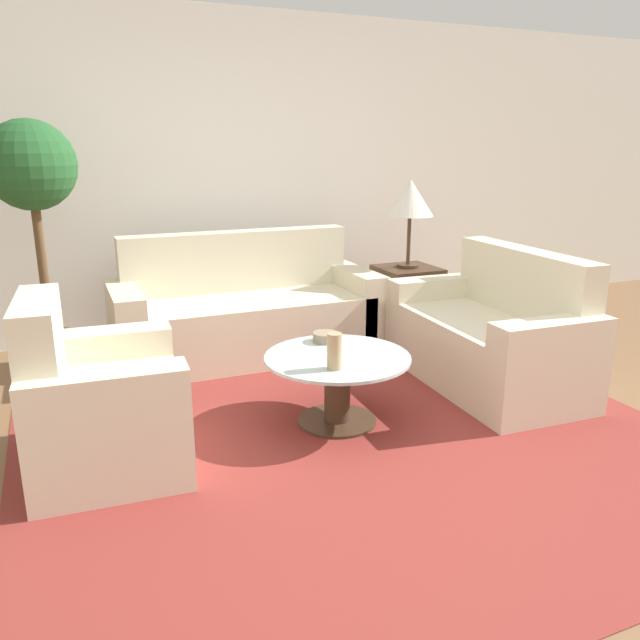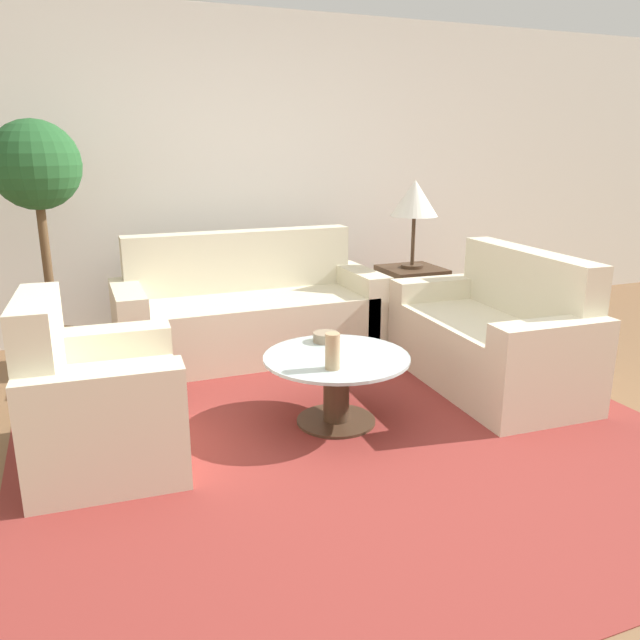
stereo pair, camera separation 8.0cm
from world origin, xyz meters
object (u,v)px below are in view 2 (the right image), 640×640
(table_lamp, at_px, (415,200))
(bowl, at_px, (326,337))
(loveseat, at_px, (496,341))
(armchair, at_px, (94,407))
(sofa_main, at_px, (249,315))
(vase, at_px, (332,351))
(coffee_table, at_px, (336,380))
(potted_plant, at_px, (38,192))

(table_lamp, distance_m, bowl, 1.69)
(loveseat, bearing_deg, armchair, -84.02)
(sofa_main, xyz_separation_m, armchair, (-1.18, -1.38, -0.00))
(table_lamp, bearing_deg, vase, -131.93)
(vase, height_order, bowl, vase)
(armchair, xyz_separation_m, bowl, (1.34, 0.24, 0.14))
(armchair, height_order, loveseat, loveseat)
(sofa_main, bearing_deg, armchair, -130.45)
(loveseat, height_order, vase, loveseat)
(bowl, bearing_deg, vase, -108.04)
(bowl, bearing_deg, coffee_table, -99.33)
(coffee_table, relative_size, potted_plant, 0.48)
(vase, bearing_deg, sofa_main, 90.46)
(vase, bearing_deg, armchair, 170.05)
(table_lamp, bearing_deg, loveseat, -89.26)
(armchair, bearing_deg, vase, -96.51)
(sofa_main, relative_size, table_lamp, 2.84)
(coffee_table, height_order, vase, vase)
(sofa_main, height_order, loveseat, sofa_main)
(sofa_main, distance_m, bowl, 1.16)
(vase, bearing_deg, bowl, 71.96)
(table_lamp, xyz_separation_m, potted_plant, (-2.70, 0.22, 0.12))
(sofa_main, distance_m, armchair, 1.82)
(bowl, bearing_deg, potted_plant, 141.08)
(coffee_table, distance_m, bowl, 0.32)
(sofa_main, bearing_deg, table_lamp, -5.60)
(sofa_main, relative_size, bowl, 12.85)
(sofa_main, bearing_deg, loveseat, -42.55)
(armchair, bearing_deg, coffee_table, -87.73)
(sofa_main, relative_size, coffee_table, 2.37)
(sofa_main, bearing_deg, coffee_table, -85.31)
(sofa_main, distance_m, coffee_table, 1.42)
(coffee_table, bearing_deg, bowl, 80.67)
(potted_plant, bearing_deg, coffee_table, -45.33)
(potted_plant, relative_size, bowl, 11.22)
(sofa_main, bearing_deg, vase, -89.54)
(sofa_main, xyz_separation_m, loveseat, (1.34, -1.23, -0.00))
(potted_plant, bearing_deg, vase, -50.64)
(loveseat, bearing_deg, vase, -72.23)
(vase, relative_size, bowl, 1.28)
(armchair, relative_size, bowl, 5.94)
(armchair, height_order, bowl, armchair)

